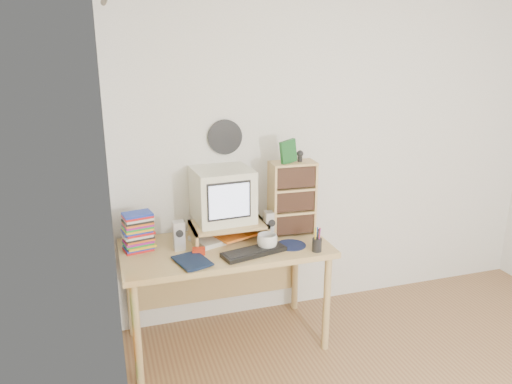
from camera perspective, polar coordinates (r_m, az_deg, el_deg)
back_wall at (r=3.96m, az=9.63°, el=4.45°), size 3.50×0.00×3.50m
left_wall at (r=1.88m, az=-15.04°, el=-10.26°), size 0.00×3.50×3.50m
curtain at (r=2.36m, az=-14.53°, el=-7.15°), size 0.00×2.20×2.20m
wall_disc at (r=3.58m, az=-3.56°, el=6.28°), size 0.25×0.02×0.25m
desk at (r=3.54m, az=-3.76°, el=-7.74°), size 1.40×0.70×0.75m
monitor_riser at (r=3.49m, az=-3.18°, el=-3.99°), size 0.52×0.30×0.12m
crt_monitor at (r=3.46m, az=-3.70°, el=-0.47°), size 0.41×0.41×0.37m
speaker_left at (r=3.36m, az=-8.82°, el=-4.94°), size 0.08×0.08×0.20m
speaker_right at (r=3.51m, az=1.60°, el=-3.80°), size 0.08×0.08×0.20m
keyboard at (r=3.29m, az=-0.25°, el=-6.86°), size 0.45×0.24×0.03m
dvd_stack at (r=3.39m, az=-13.31°, el=-4.45°), size 0.20×0.16×0.26m
cd_rack at (r=3.55m, az=4.18°, el=-0.72°), size 0.33×0.18×0.53m
mug at (r=3.34m, az=1.28°, el=-5.73°), size 0.16×0.16×0.11m
diary at (r=3.15m, az=-8.82°, el=-8.01°), size 0.26×0.22×0.04m
mousepad at (r=3.43m, az=4.01°, el=-6.08°), size 0.24×0.24×0.00m
pen_cup at (r=3.33m, az=6.98°, el=-5.74°), size 0.07×0.07×0.13m
papers at (r=3.52m, az=-3.81°, el=-5.07°), size 0.38×0.33×0.04m
red_box at (r=3.30m, az=-6.55°, el=-6.73°), size 0.09×0.07×0.04m
game_box at (r=3.43m, az=3.70°, el=4.62°), size 0.13×0.07×0.16m
webcam at (r=3.49m, az=5.05°, el=4.13°), size 0.05×0.05×0.08m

